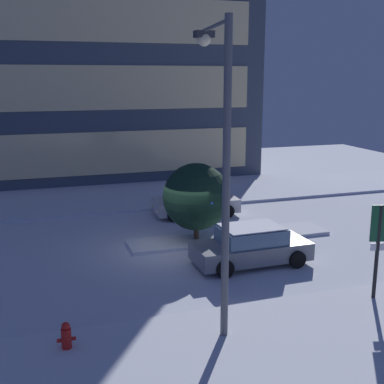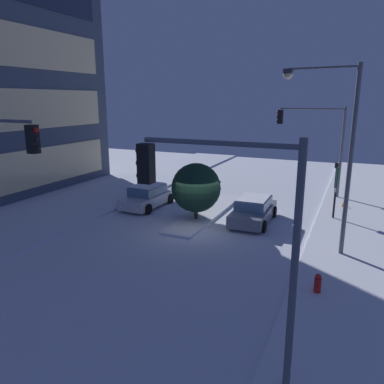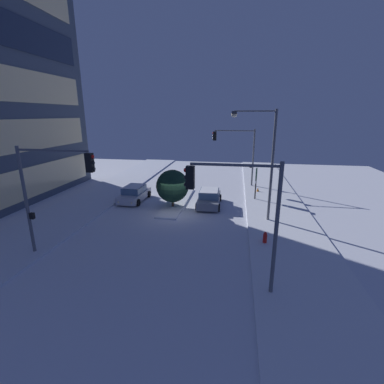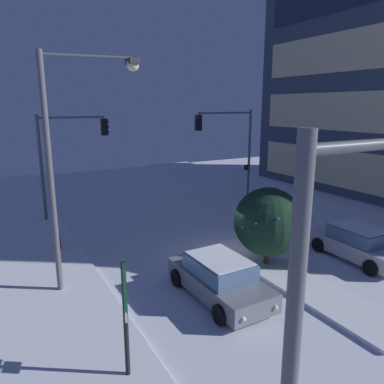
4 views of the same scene
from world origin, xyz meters
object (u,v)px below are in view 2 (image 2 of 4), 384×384
(car_far, at_px, (148,196))
(construction_cone, at_px, (344,204))
(street_lamp_arched, at_px, (332,135))
(car_near, at_px, (253,210))
(parking_info_sign, at_px, (336,187))
(decorated_tree_median, at_px, (196,188))
(traffic_light_corner_near_left, at_px, (228,216))
(traffic_light_corner_near_right, at_px, (316,135))
(fire_hydrant, at_px, (318,285))

(car_far, bearing_deg, construction_cone, 114.37)
(street_lamp_arched, height_order, construction_cone, street_lamp_arched)
(car_near, height_order, construction_cone, car_near)
(parking_info_sign, relative_size, decorated_tree_median, 0.92)
(traffic_light_corner_near_left, distance_m, street_lamp_arched, 9.57)
(car_far, relative_size, construction_cone, 8.01)
(decorated_tree_median, relative_size, construction_cone, 6.23)
(parking_info_sign, bearing_deg, traffic_light_corner_near_right, -57.85)
(street_lamp_arched, distance_m, parking_info_sign, 6.26)
(car_near, xyz_separation_m, car_far, (0.22, 7.23, -0.00))
(car_near, distance_m, construction_cone, 6.94)
(car_near, xyz_separation_m, traffic_light_corner_near_left, (-12.30, -2.54, 3.61))
(traffic_light_corner_near_left, relative_size, parking_info_sign, 1.97)
(parking_info_sign, bearing_deg, traffic_light_corner_near_left, 96.27)
(street_lamp_arched, bearing_deg, car_far, -7.47)
(traffic_light_corner_near_left, bearing_deg, construction_cone, -97.01)
(car_far, height_order, fire_hydrant, car_far)
(car_far, bearing_deg, traffic_light_corner_near_right, 129.50)
(parking_info_sign, distance_m, decorated_tree_median, 8.13)
(car_far, xyz_separation_m, traffic_light_corner_near_left, (-12.53, -9.77, 3.61))
(fire_hydrant, bearing_deg, traffic_light_corner_near_right, 7.50)
(parking_info_sign, height_order, decorated_tree_median, decorated_tree_median)
(decorated_tree_median, bearing_deg, construction_cone, -51.45)
(street_lamp_arched, distance_m, fire_hydrant, 6.58)
(traffic_light_corner_near_left, relative_size, decorated_tree_median, 1.81)
(car_near, height_order, fire_hydrant, car_near)
(fire_hydrant, height_order, decorated_tree_median, decorated_tree_median)
(traffic_light_corner_near_right, height_order, street_lamp_arched, street_lamp_arched)
(traffic_light_corner_near_left, bearing_deg, decorated_tree_median, -63.07)
(decorated_tree_median, bearing_deg, fire_hydrant, -128.95)
(car_far, distance_m, decorated_tree_median, 4.50)
(traffic_light_corner_near_left, xyz_separation_m, fire_hydrant, (5.14, -1.79, -3.91))
(construction_cone, bearing_deg, street_lamp_arched, 175.78)
(traffic_light_corner_near_right, distance_m, fire_hydrant, 15.40)
(street_lamp_arched, xyz_separation_m, parking_info_sign, (5.24, -0.14, -3.42))
(car_near, xyz_separation_m, parking_info_sign, (2.32, -4.23, 1.31))
(traffic_light_corner_near_left, height_order, construction_cone, traffic_light_corner_near_left)
(fire_hydrant, bearing_deg, traffic_light_corner_near_left, 160.84)
(fire_hydrant, bearing_deg, decorated_tree_median, 51.05)
(traffic_light_corner_near_right, xyz_separation_m, construction_cone, (-2.48, -2.29, -4.18))
(traffic_light_corner_near_left, xyz_separation_m, street_lamp_arched, (9.37, -1.55, 1.12))
(fire_hydrant, distance_m, parking_info_sign, 9.61)
(street_lamp_arched, bearing_deg, traffic_light_corner_near_right, -72.71)
(car_far, height_order, construction_cone, car_far)
(traffic_light_corner_near_left, relative_size, street_lamp_arched, 0.74)
(traffic_light_corner_near_right, bearing_deg, car_far, 37.39)
(traffic_light_corner_near_right, height_order, fire_hydrant, traffic_light_corner_near_right)
(car_far, bearing_deg, fire_hydrant, 59.53)
(car_near, xyz_separation_m, street_lamp_arched, (-2.93, -4.09, 4.73))
(car_far, distance_m, traffic_light_corner_near_left, 16.29)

